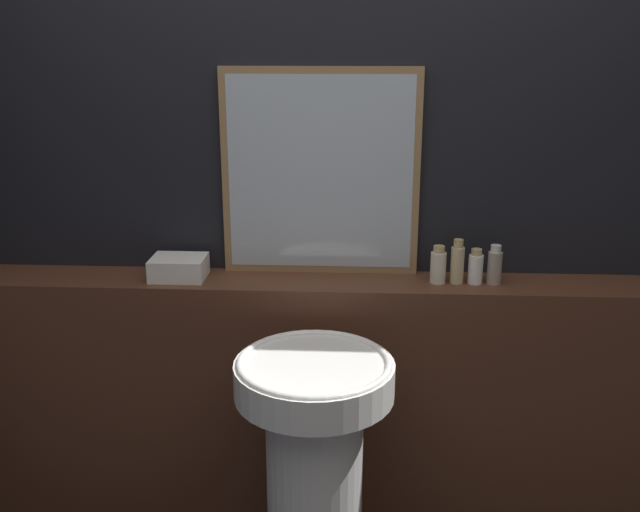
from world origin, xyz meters
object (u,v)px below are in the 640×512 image
object	(u,v)px
pedestal_sink	(314,464)
conditioner_bottle	(457,263)
body_wash_bottle	(495,266)
mirror	(320,173)
shampoo_bottle	(438,266)
lotion_bottle	(476,267)
towel_stack	(179,268)

from	to	relation	value
pedestal_sink	conditioner_bottle	xyz separation A→B (m)	(0.47, 0.44, 0.53)
pedestal_sink	body_wash_bottle	distance (m)	0.91
mirror	conditioner_bottle	world-z (taller)	mirror
pedestal_sink	shampoo_bottle	bearing A→B (deg)	47.17
lotion_bottle	body_wash_bottle	distance (m)	0.07
pedestal_sink	body_wash_bottle	size ratio (longest dim) A/B	6.28
conditioner_bottle	lotion_bottle	distance (m)	0.07
towel_stack	conditioner_bottle	xyz separation A→B (m)	(0.98, 0.00, 0.03)
pedestal_sink	conditioner_bottle	size ratio (longest dim) A/B	5.56
conditioner_bottle	body_wash_bottle	xyz separation A→B (m)	(0.13, 0.00, -0.01)
shampoo_bottle	conditioner_bottle	xyz separation A→B (m)	(0.07, 0.00, 0.01)
towel_stack	body_wash_bottle	distance (m)	1.11
towel_stack	body_wash_bottle	bearing A→B (deg)	0.00
pedestal_sink	shampoo_bottle	xyz separation A→B (m)	(0.41, 0.44, 0.52)
shampoo_bottle	body_wash_bottle	world-z (taller)	body_wash_bottle
conditioner_bottle	shampoo_bottle	bearing A→B (deg)	180.00
mirror	towel_stack	size ratio (longest dim) A/B	3.81
mirror	shampoo_bottle	distance (m)	0.52
mirror	towel_stack	distance (m)	0.60
shampoo_bottle	conditioner_bottle	size ratio (longest dim) A/B	0.85
pedestal_sink	mirror	world-z (taller)	mirror
mirror	shampoo_bottle	world-z (taller)	mirror
pedestal_sink	body_wash_bottle	xyz separation A→B (m)	(0.60, 0.44, 0.52)
mirror	lotion_bottle	world-z (taller)	mirror
mirror	shampoo_bottle	size ratio (longest dim) A/B	5.47
mirror	conditioner_bottle	size ratio (longest dim) A/B	4.63
mirror	towel_stack	bearing A→B (deg)	-168.66
mirror	conditioner_bottle	distance (m)	0.57
lotion_bottle	towel_stack	bearing A→B (deg)	180.00
lotion_bottle	body_wash_bottle	size ratio (longest dim) A/B	0.89
conditioner_bottle	body_wash_bottle	size ratio (longest dim) A/B	1.13
shampoo_bottle	body_wash_bottle	bearing A→B (deg)	0.00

